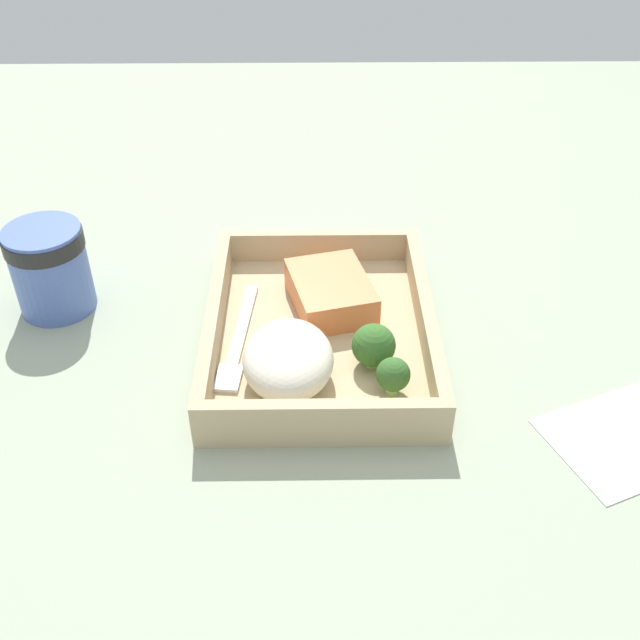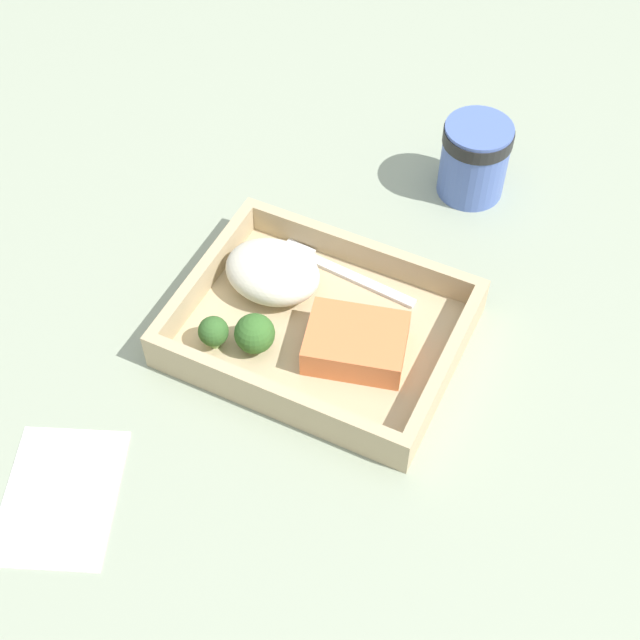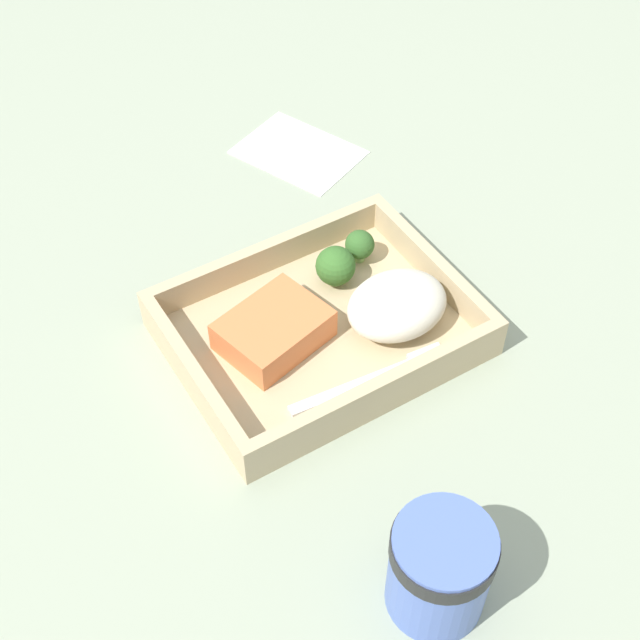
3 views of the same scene
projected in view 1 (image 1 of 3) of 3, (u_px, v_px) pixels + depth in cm
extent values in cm
cube|color=gray|center=(320.00, 350.00, 73.33)|extent=(160.00, 160.00, 2.00)
cube|color=tan|center=(320.00, 337.00, 72.35)|extent=(27.50, 21.29, 1.20)
cube|color=tan|center=(214.00, 320.00, 70.88)|extent=(27.50, 1.20, 3.24)
cube|color=tan|center=(425.00, 318.00, 71.09)|extent=(27.50, 1.20, 3.24)
cube|color=tan|center=(318.00, 245.00, 81.38)|extent=(1.20, 18.89, 3.24)
cube|color=tan|center=(322.00, 418.00, 60.59)|extent=(1.20, 18.89, 3.24)
cube|color=#DE7541|center=(331.00, 292.00, 74.48)|extent=(11.07, 9.43, 3.19)
ellipsoid|color=silver|center=(288.00, 359.00, 65.15)|extent=(10.00, 7.98, 4.80)
cylinder|color=#86A564|center=(373.00, 359.00, 67.97)|extent=(1.51, 1.51, 1.13)
sphere|color=#356627|center=(374.00, 345.00, 66.95)|extent=(3.99, 3.99, 3.99)
cylinder|color=#81AD5F|center=(392.00, 387.00, 64.95)|extent=(1.14, 1.14, 1.27)
sphere|color=#335F27|center=(393.00, 374.00, 64.05)|extent=(3.01, 3.01, 3.01)
cube|color=silver|center=(243.00, 324.00, 72.68)|extent=(12.45, 2.27, 0.44)
cube|color=silver|center=(228.00, 378.00, 66.46)|extent=(3.59, 2.51, 0.44)
cylinder|color=#4F69B8|center=(51.00, 269.00, 74.55)|extent=(7.53, 7.53, 9.13)
cylinder|color=black|center=(43.00, 241.00, 72.50)|extent=(7.76, 7.76, 1.64)
cube|color=white|center=(632.00, 436.00, 62.67)|extent=(14.44, 16.44, 0.24)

